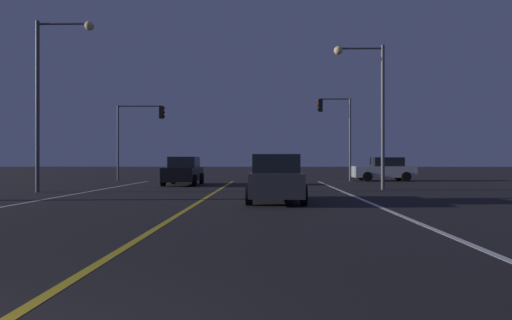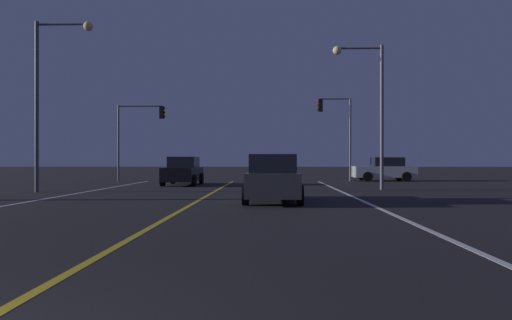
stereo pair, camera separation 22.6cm
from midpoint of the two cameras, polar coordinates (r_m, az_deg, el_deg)
name	(u,v)px [view 2 (the right image)]	position (r m, az deg, el deg)	size (l,w,h in m)	color
lane_edge_right	(380,209)	(14.27, 16.08, -6.02)	(0.16, 34.90, 0.01)	silver
lane_center_divider	(185,208)	(14.07, -8.62, -6.10)	(0.16, 34.90, 0.01)	gold
car_oncoming	(183,171)	(27.16, -9.08, -1.44)	(2.02, 4.30, 1.70)	black
car_lead_same_lane	(273,179)	(16.00, 2.54, -2.43)	(2.02, 4.30, 1.70)	black
car_crossing_side	(385,170)	(33.37, 16.33, -1.18)	(4.30, 2.02, 1.70)	black
traffic_light_near_right	(335,121)	(32.18, 10.31, 5.00)	(2.43, 0.36, 5.90)	#4C4C51
traffic_light_near_left	(141,125)	(33.12, -14.33, 4.41)	(3.48, 0.36, 5.43)	#4C4C51
street_lamp_right_near	(492,21)	(11.67, 28.48, 15.38)	(2.76, 0.44, 7.05)	#4C4C51
street_lamp_left_mid	(50,83)	(23.17, -24.58, 8.99)	(2.75, 0.44, 8.00)	#4C4C51
street_lamp_right_far	(369,96)	(23.50, 14.57, 7.90)	(2.56, 0.44, 7.33)	#4C4C51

